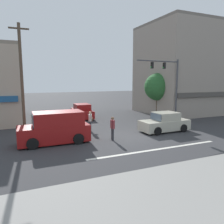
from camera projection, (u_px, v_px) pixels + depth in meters
name	position (u px, v px, depth m)	size (l,w,h in m)	color
ground_plane	(130.00, 136.00, 16.49)	(120.00, 120.00, 0.00)	#333335
lane_marking_stripe	(157.00, 149.00, 13.31)	(9.00, 0.24, 0.01)	silver
building_right_corner	(194.00, 70.00, 28.60)	(13.55, 9.03, 10.97)	gray
street_tree	(158.00, 87.00, 25.03)	(3.14, 3.14, 4.97)	#4C3823
utility_pole_near_left	(22.00, 79.00, 16.16)	(1.40, 0.22, 8.26)	brown
utility_pole_far_right	(169.00, 76.00, 25.25)	(1.40, 0.22, 8.86)	brown
traffic_light_mast	(169.00, 80.00, 21.43)	(4.89, 0.43, 6.20)	#47474C
van_parked_curbside	(55.00, 128.00, 14.58)	(4.61, 2.05, 2.11)	maroon
sedan_crossing_rightbound	(82.00, 112.00, 24.11)	(1.97, 4.15, 1.58)	maroon
sedan_waiting_far	(165.00, 123.00, 17.91)	(4.12, 1.92, 1.58)	#B7B29E
pedestrian_mid_crossing	(90.00, 120.00, 17.85)	(0.51, 0.64, 1.67)	#333338
pedestrian_far_side	(113.00, 127.00, 15.21)	(0.25, 0.57, 1.67)	#333338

